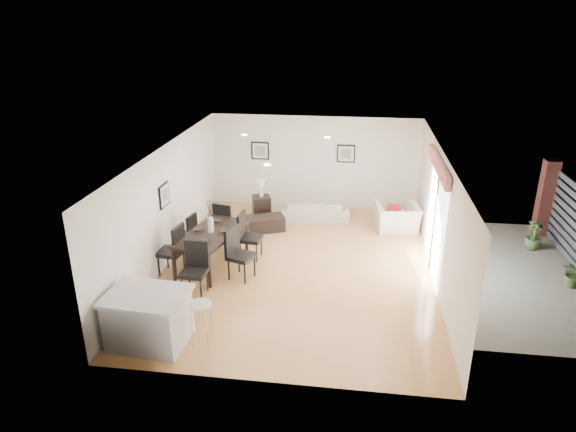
# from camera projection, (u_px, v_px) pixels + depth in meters

# --- Properties ---
(ground) EXTENTS (8.00, 8.00, 0.00)m
(ground) POSITION_uv_depth(u_px,v_px,m) (298.00, 266.00, 11.74)
(ground) COLOR tan
(ground) RESTS_ON ground
(wall_back) EXTENTS (6.00, 0.04, 2.70)m
(wall_back) POSITION_uv_depth(u_px,v_px,m) (315.00, 162.00, 14.93)
(wall_back) COLOR white
(wall_back) RESTS_ON ground
(wall_front) EXTENTS (6.00, 0.04, 2.70)m
(wall_front) POSITION_uv_depth(u_px,v_px,m) (267.00, 308.00, 7.56)
(wall_front) COLOR white
(wall_front) RESTS_ON ground
(wall_left) EXTENTS (0.04, 8.00, 2.70)m
(wall_left) POSITION_uv_depth(u_px,v_px,m) (167.00, 205.00, 11.63)
(wall_left) COLOR white
(wall_left) RESTS_ON ground
(wall_right) EXTENTS (0.04, 8.00, 2.70)m
(wall_right) POSITION_uv_depth(u_px,v_px,m) (439.00, 218.00, 10.87)
(wall_right) COLOR white
(wall_right) RESTS_ON ground
(ceiling) EXTENTS (6.00, 8.00, 0.02)m
(ceiling) POSITION_uv_depth(u_px,v_px,m) (299.00, 151.00, 10.75)
(ceiling) COLOR white
(ceiling) RESTS_ON wall_back
(sofa) EXTENTS (2.04, 1.05, 0.57)m
(sofa) POSITION_uv_depth(u_px,v_px,m) (313.00, 210.00, 14.32)
(sofa) COLOR #A19382
(sofa) RESTS_ON ground
(armchair) EXTENTS (1.24, 1.13, 0.72)m
(armchair) POSITION_uv_depth(u_px,v_px,m) (397.00, 218.00, 13.54)
(armchair) COLOR beige
(armchair) RESTS_ON ground
(courtyard_plant_a) EXTENTS (0.66, 0.61, 0.60)m
(courtyard_plant_a) POSITION_uv_depth(u_px,v_px,m) (575.00, 273.00, 10.79)
(courtyard_plant_a) COLOR #395424
(courtyard_plant_a) RESTS_ON ground
(courtyard_plant_b) EXTENTS (0.45, 0.45, 0.71)m
(courtyard_plant_b) POSITION_uv_depth(u_px,v_px,m) (534.00, 236.00, 12.49)
(courtyard_plant_b) COLOR #395424
(courtyard_plant_b) RESTS_ON ground
(dining_table) EXTENTS (1.40, 2.15, 0.83)m
(dining_table) POSITION_uv_depth(u_px,v_px,m) (211.00, 236.00, 11.52)
(dining_table) COLOR black
(dining_table) RESTS_ON ground
(dining_chair_wnear) EXTENTS (0.58, 0.58, 1.15)m
(dining_chair_wnear) POSITION_uv_depth(u_px,v_px,m) (174.00, 247.00, 11.18)
(dining_chair_wnear) COLOR black
(dining_chair_wnear) RESTS_ON ground
(dining_chair_wfar) EXTENTS (0.53, 0.53, 1.02)m
(dining_chair_wfar) POSITION_uv_depth(u_px,v_px,m) (188.00, 232.00, 12.12)
(dining_chair_wfar) COLOR black
(dining_chair_wfar) RESTS_ON ground
(dining_chair_enear) EXTENTS (0.66, 0.66, 1.15)m
(dining_chair_enear) POSITION_uv_depth(u_px,v_px,m) (237.00, 250.00, 11.04)
(dining_chair_enear) COLOR black
(dining_chair_enear) RESTS_ON ground
(dining_chair_efar) EXTENTS (0.55, 0.55, 1.11)m
(dining_chair_efar) POSITION_uv_depth(u_px,v_px,m) (247.00, 233.00, 11.95)
(dining_chair_efar) COLOR black
(dining_chair_efar) RESTS_ON ground
(dining_chair_head) EXTENTS (0.53, 0.53, 1.12)m
(dining_chair_head) POSITION_uv_depth(u_px,v_px,m) (195.00, 265.00, 10.44)
(dining_chair_head) COLOR black
(dining_chair_head) RESTS_ON ground
(dining_chair_foot) EXTENTS (0.58, 0.58, 1.07)m
(dining_chair_foot) POSITION_uv_depth(u_px,v_px,m) (224.00, 221.00, 12.72)
(dining_chair_foot) COLOR black
(dining_chair_foot) RESTS_ON ground
(vase) EXTENTS (0.98, 1.50, 0.76)m
(vase) POSITION_uv_depth(u_px,v_px,m) (210.00, 219.00, 11.38)
(vase) COLOR white
(vase) RESTS_ON dining_table
(coffee_table) EXTENTS (1.11, 0.89, 0.38)m
(coffee_table) POSITION_uv_depth(u_px,v_px,m) (266.00, 223.00, 13.65)
(coffee_table) COLOR black
(coffee_table) RESTS_ON ground
(side_table) EXTENTS (0.60, 0.60, 0.63)m
(side_table) POSITION_uv_depth(u_px,v_px,m) (262.00, 207.00, 14.45)
(side_table) COLOR black
(side_table) RESTS_ON ground
(table_lamp) EXTENTS (0.25, 0.25, 0.48)m
(table_lamp) POSITION_uv_depth(u_px,v_px,m) (261.00, 186.00, 14.22)
(table_lamp) COLOR white
(table_lamp) RESTS_ON side_table
(cushion) EXTENTS (0.37, 0.15, 0.36)m
(cushion) POSITION_uv_depth(u_px,v_px,m) (394.00, 211.00, 13.37)
(cushion) COLOR maroon
(cushion) RESTS_ON armchair
(kitchen_island) EXTENTS (1.45, 1.15, 0.96)m
(kitchen_island) POSITION_uv_depth(u_px,v_px,m) (148.00, 318.00, 8.87)
(kitchen_island) COLOR silver
(kitchen_island) RESTS_ON ground
(bar_stool) EXTENTS (0.39, 0.39, 0.86)m
(bar_stool) POSITION_uv_depth(u_px,v_px,m) (201.00, 310.00, 8.66)
(bar_stool) COLOR silver
(bar_stool) RESTS_ON ground
(framed_print_back_left) EXTENTS (0.52, 0.04, 0.52)m
(framed_print_back_left) POSITION_uv_depth(u_px,v_px,m) (260.00, 151.00, 14.99)
(framed_print_back_left) COLOR black
(framed_print_back_left) RESTS_ON wall_back
(framed_print_back_right) EXTENTS (0.52, 0.04, 0.52)m
(framed_print_back_right) POSITION_uv_depth(u_px,v_px,m) (346.00, 154.00, 14.68)
(framed_print_back_right) COLOR black
(framed_print_back_right) RESTS_ON wall_back
(framed_print_left_wall) EXTENTS (0.04, 0.52, 0.52)m
(framed_print_left_wall) POSITION_uv_depth(u_px,v_px,m) (164.00, 195.00, 11.33)
(framed_print_left_wall) COLOR black
(framed_print_left_wall) RESTS_ON wall_left
(sliding_door) EXTENTS (0.12, 2.70, 2.57)m
(sliding_door) POSITION_uv_depth(u_px,v_px,m) (436.00, 199.00, 11.03)
(sliding_door) COLOR white
(sliding_door) RESTS_ON wall_right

